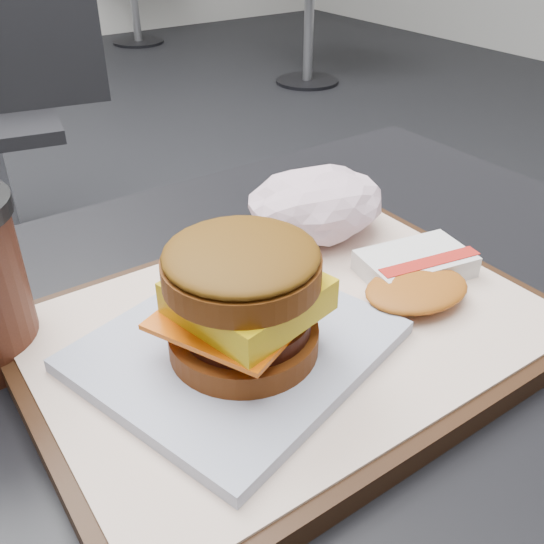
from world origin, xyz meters
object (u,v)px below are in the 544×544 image
at_px(serving_tray, 290,332).
at_px(breakfast_sandwich, 241,310).
at_px(crumpled_wrapper, 317,204).
at_px(hash_brown, 416,275).
at_px(neighbor_chair, 4,104).
at_px(customer_table, 294,480).

xyz_separation_m(serving_tray, breakfast_sandwich, (-0.05, -0.01, 0.05)).
height_order(serving_tray, crumpled_wrapper, crumpled_wrapper).
xyz_separation_m(breakfast_sandwich, hash_brown, (0.16, -0.00, -0.03)).
bearing_deg(crumpled_wrapper, hash_brown, -84.94).
height_order(hash_brown, neighbor_chair, neighbor_chair).
distance_m(customer_table, hash_brown, 0.24).
bearing_deg(customer_table, hash_brown, -18.81).
distance_m(serving_tray, crumpled_wrapper, 0.15).
distance_m(customer_table, crumpled_wrapper, 0.26).
bearing_deg(customer_table, neighbor_chair, 85.32).
bearing_deg(hash_brown, serving_tray, 170.50).
bearing_deg(breakfast_sandwich, serving_tray, 15.06).
bearing_deg(serving_tray, hash_brown, -9.50).
xyz_separation_m(customer_table, serving_tray, (-0.02, -0.01, 0.20)).
relative_size(customer_table, breakfast_sandwich, 3.48).
distance_m(serving_tray, breakfast_sandwich, 0.07).
bearing_deg(serving_tray, breakfast_sandwich, -164.94).
xyz_separation_m(hash_brown, crumpled_wrapper, (-0.01, 0.12, 0.02)).
bearing_deg(crumpled_wrapper, breakfast_sandwich, -143.85).
bearing_deg(neighbor_chair, serving_tray, -95.25).
distance_m(crumpled_wrapper, neighbor_chair, 1.59).
height_order(customer_table, neighbor_chair, neighbor_chair).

